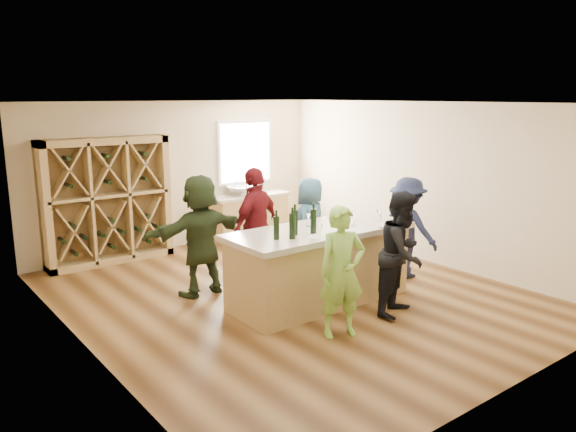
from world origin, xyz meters
TOP-DOWN VIEW (x-y plane):
  - floor at (0.00, 0.00)m, footprint 6.00×7.00m
  - ceiling at (0.00, 0.00)m, footprint 6.00×7.00m
  - wall_back at (0.00, 3.55)m, footprint 6.00×0.10m
  - wall_front at (0.00, -3.55)m, footprint 6.00×0.10m
  - wall_left at (-3.05, 0.00)m, footprint 0.10×7.00m
  - wall_right at (3.05, 0.00)m, footprint 0.10×7.00m
  - window_frame at (1.50, 3.47)m, footprint 1.30×0.06m
  - window_pane at (1.50, 3.44)m, footprint 1.18×0.01m
  - wine_rack at (-1.50, 3.27)m, footprint 2.20×0.45m
  - back_counter_base at (1.40, 3.20)m, footprint 1.60×0.58m
  - back_counter_top at (1.40, 3.20)m, footprint 1.70×0.62m
  - sink at (1.20, 3.20)m, footprint 0.54×0.54m
  - faucet at (1.20, 3.38)m, footprint 0.02×0.02m
  - tasting_counter_base at (0.16, -0.46)m, footprint 2.60×1.00m
  - tasting_counter_top at (0.16, -0.46)m, footprint 2.72×1.12m
  - wine_bottle_a at (-0.69, -0.58)m, footprint 0.09×0.09m
  - wine_bottle_b at (-0.51, -0.68)m, footprint 0.10×0.10m
  - wine_bottle_c at (-0.35, -0.53)m, footprint 0.11×0.11m
  - wine_bottle_e at (-0.11, -0.63)m, footprint 0.11×0.11m
  - wine_glass_a at (-0.20, -0.87)m, footprint 0.07×0.07m
  - wine_glass_b at (0.34, -0.90)m, footprint 0.09×0.09m
  - wine_glass_c at (0.88, -0.95)m, footprint 0.09×0.09m
  - wine_glass_d at (0.64, -0.63)m, footprint 0.09×0.09m
  - wine_glass_e at (1.07, -0.71)m, footprint 0.08×0.08m
  - tasting_menu_a at (-0.17, -0.84)m, footprint 0.31×0.37m
  - tasting_menu_b at (0.39, -0.84)m, footprint 0.34×0.39m
  - tasting_menu_c at (1.02, -0.84)m, footprint 0.25×0.31m
  - person_near_left at (-0.39, -1.50)m, footprint 0.70×0.61m
  - person_near_right at (0.74, -1.47)m, footprint 0.92×0.70m
  - person_server at (2.03, -0.44)m, footprint 0.63×1.11m
  - person_far_mid at (-0.11, 0.73)m, footprint 1.20×0.90m
  - person_far_right at (0.98, 0.74)m, footprint 0.92×0.84m
  - person_far_left at (-1.01, 0.85)m, footprint 1.70×0.69m
  - wine_glass_f at (0.11, -0.26)m, footprint 0.07×0.07m

SIDE VIEW (x-z plane):
  - floor at x=0.00m, z-range -0.10..0.00m
  - back_counter_base at x=1.40m, z-range 0.00..0.86m
  - tasting_counter_base at x=0.16m, z-range 0.00..1.00m
  - person_far_right at x=0.98m, z-range 0.00..1.58m
  - person_near_left at x=-0.39m, z-range 0.00..1.63m
  - person_server at x=2.03m, z-range 0.00..1.63m
  - person_near_right at x=0.74m, z-range 0.00..1.68m
  - back_counter_top at x=1.40m, z-range 0.86..0.92m
  - person_far_left at x=-1.01m, z-range 0.00..1.80m
  - person_far_mid at x=-0.11m, z-range 0.00..1.84m
  - sink at x=1.20m, z-range 0.92..1.11m
  - tasting_counter_top at x=0.16m, z-range 1.00..1.08m
  - faucet at x=1.20m, z-range 0.92..1.22m
  - tasting_menu_a at x=-0.17m, z-range 1.08..1.08m
  - tasting_menu_b at x=0.39m, z-range 1.08..1.08m
  - tasting_menu_c at x=1.02m, z-range 1.08..1.08m
  - wine_rack at x=-1.50m, z-range 0.00..2.20m
  - wine_glass_f at x=0.11m, z-range 1.08..1.26m
  - wine_glass_a at x=-0.20m, z-range 1.08..1.26m
  - wine_glass_c at x=0.88m, z-range 1.08..1.26m
  - wine_glass_b at x=0.34m, z-range 1.08..1.26m
  - wine_glass_d at x=0.64m, z-range 1.08..1.27m
  - wine_glass_e at x=1.07m, z-range 1.08..1.27m
  - wine_bottle_a at x=-0.69m, z-range 1.08..1.39m
  - wine_bottle_e at x=-0.11m, z-range 1.08..1.41m
  - wine_bottle_b at x=-0.51m, z-range 1.08..1.41m
  - wine_bottle_c at x=-0.35m, z-range 1.08..1.42m
  - wall_back at x=0.00m, z-range 0.00..2.80m
  - wall_front at x=0.00m, z-range 0.00..2.80m
  - wall_left at x=-3.05m, z-range 0.00..2.80m
  - wall_right at x=3.05m, z-range 0.00..2.80m
  - window_frame at x=1.50m, z-range 1.10..2.40m
  - window_pane at x=1.50m, z-range 1.16..2.34m
  - ceiling at x=0.00m, z-range 2.80..2.90m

